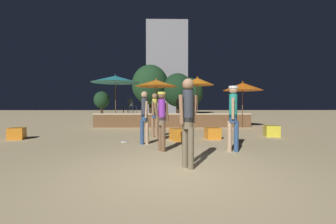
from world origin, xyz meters
name	(u,v)px	position (x,y,z in m)	size (l,w,h in m)	color
ground_plane	(173,174)	(0.00, 0.00, 0.00)	(120.00, 120.00, 0.00)	#D1B784
wooden_deck	(172,120)	(0.33, 10.39, 0.39)	(9.55, 2.40, 0.85)	brown
patio_umbrella_0	(197,82)	(1.88, 9.53, 2.80)	(2.02, 2.02, 3.11)	brown
patio_umbrella_1	(115,79)	(-3.13, 9.44, 2.93)	(2.90, 2.90, 3.21)	brown
patio_umbrella_2	(156,83)	(-0.65, 9.20, 2.66)	(2.52, 2.52, 2.94)	brown
patio_umbrella_3	(243,87)	(4.53, 9.10, 2.46)	(2.33, 2.33, 2.77)	brown
cube_seat_0	(179,134)	(0.38, 4.23, 0.23)	(0.73, 0.73, 0.45)	orange
cube_seat_1	(17,134)	(-5.97, 4.61, 0.23)	(0.65, 0.65, 0.45)	orange
cube_seat_2	(213,133)	(1.75, 4.56, 0.22)	(0.61, 0.61, 0.45)	orange
cube_seat_3	(272,131)	(4.43, 5.19, 0.24)	(0.64, 0.64, 0.47)	yellow
person_0	(162,118)	(-0.24, 2.20, 0.98)	(0.48, 0.31, 1.73)	brown
person_1	(155,113)	(-0.56, 5.03, 1.02)	(0.30, 0.51, 1.84)	#997051
person_2	(188,118)	(0.33, 0.42, 1.07)	(0.44, 0.34, 1.89)	#72664C
person_3	(233,113)	(1.80, 2.09, 1.10)	(0.31, 0.49, 1.90)	tan
person_4	(144,115)	(-0.85, 3.40, 1.00)	(0.29, 0.47, 1.81)	tan
bistro_chair_0	(179,104)	(0.79, 10.35, 1.40)	(0.46, 0.46, 0.90)	#2D3338
bistro_chair_1	(127,104)	(-2.60, 10.42, 1.40)	(0.42, 0.42, 0.90)	#2D3338
bistro_chair_2	(132,104)	(-2.16, 9.65, 1.40)	(0.48, 0.48, 0.90)	#2D3338
bistro_chair_3	(162,104)	(-0.31, 11.01, 1.40)	(0.48, 0.48, 0.90)	#2D3338
frisbee_disc	(125,142)	(-1.61, 3.85, 0.02)	(0.27, 0.27, 0.03)	white
background_tree_0	(178,90)	(1.08, 16.50, 2.75)	(2.81, 2.81, 4.31)	#3D2B1C
background_tree_1	(150,85)	(-1.48, 16.87, 3.27)	(3.40, 3.40, 5.14)	#3D2B1C
background_tree_2	(102,100)	(-7.27, 21.34, 1.95)	(1.75, 1.75, 2.94)	#3D2B1C
background_tree_3	(189,93)	(2.58, 20.11, 2.71)	(2.96, 2.96, 4.35)	#3D2B1C
distant_building	(167,70)	(0.22, 26.86, 6.21)	(5.41, 4.12, 12.43)	gray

